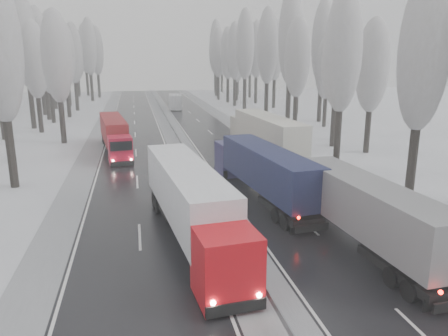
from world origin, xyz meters
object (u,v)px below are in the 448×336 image
object	(u,v)px
truck_grey_tarp	(356,205)
box_truck_distant	(175,102)
truck_red_red	(114,133)
truck_red_white	(191,201)
truck_cream_box	(264,133)
truck_blue_box	(261,168)

from	to	relation	value
truck_grey_tarp	box_truck_distant	bearing A→B (deg)	89.04
truck_red_red	truck_red_white	bearing A→B (deg)	-85.70
truck_cream_box	box_truck_distant	world-z (taller)	truck_cream_box
truck_grey_tarp	truck_cream_box	size ratio (longest dim) A/B	0.88
truck_cream_box	truck_blue_box	bearing A→B (deg)	-111.70
truck_blue_box	truck_red_red	distance (m)	22.78
truck_red_white	truck_red_red	xyz separation A→B (m)	(-5.22, 26.59, -0.33)
truck_grey_tarp	truck_cream_box	bearing A→B (deg)	82.40
truck_blue_box	truck_red_red	xyz separation A→B (m)	(-11.41, 19.72, -0.18)
truck_blue_box	truck_cream_box	world-z (taller)	truck_cream_box
box_truck_distant	truck_red_white	xyz separation A→B (m)	(-5.47, -66.69, 0.94)
box_truck_distant	truck_red_white	size ratio (longest dim) A/B	0.50
truck_blue_box	truck_cream_box	xyz separation A→B (m)	(4.33, 13.68, 0.27)
truck_grey_tarp	truck_blue_box	xyz separation A→B (m)	(-2.90, 8.96, 0.04)
truck_red_white	box_truck_distant	bearing A→B (deg)	79.67
truck_grey_tarp	box_truck_distant	world-z (taller)	truck_grey_tarp
truck_blue_box	truck_red_red	bearing A→B (deg)	113.32
truck_grey_tarp	truck_cream_box	xyz separation A→B (m)	(1.44, 22.64, 0.31)
truck_red_white	truck_grey_tarp	bearing A→B (deg)	-18.61
truck_grey_tarp	box_truck_distant	size ratio (longest dim) A/B	1.86
truck_blue_box	truck_cream_box	distance (m)	14.35
box_truck_distant	truck_red_white	distance (m)	66.92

